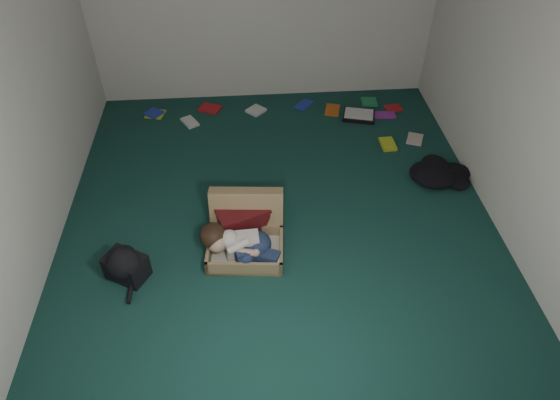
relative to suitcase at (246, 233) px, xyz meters
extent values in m
plane|color=#153D36|center=(0.31, 0.33, -0.14)|extent=(4.50, 4.50, 0.00)
plane|color=silver|center=(0.31, -1.92, 1.16)|extent=(4.50, 0.00, 4.50)
plane|color=silver|center=(-1.69, 0.33, 1.16)|extent=(0.00, 4.50, 4.50)
plane|color=silver|center=(2.31, 0.33, 1.16)|extent=(0.00, 4.50, 4.50)
cube|color=#987D54|center=(-0.01, -0.13, -0.07)|extent=(0.69, 0.52, 0.15)
cube|color=beige|center=(-0.01, -0.13, -0.10)|extent=(0.63, 0.46, 0.02)
cube|color=#987D54|center=(0.02, 0.17, 0.09)|extent=(0.66, 0.26, 0.48)
cube|color=silver|center=(-0.03, -0.15, 0.02)|extent=(0.29, 0.17, 0.20)
sphere|color=tan|center=(-0.24, -0.16, 0.07)|extent=(0.18, 0.18, 0.18)
ellipsoid|color=black|center=(-0.27, -0.10, 0.10)|extent=(0.23, 0.24, 0.20)
ellipsoid|color=#1F2D4D|center=(0.11, -0.15, 0.02)|extent=(0.21, 0.24, 0.20)
cube|color=#1F2D4D|center=(0.02, -0.24, 0.01)|extent=(0.27, 0.19, 0.13)
cube|color=#1F2D4D|center=(0.16, -0.27, -0.02)|extent=(0.25, 0.19, 0.10)
sphere|color=white|center=(0.25, -0.25, -0.03)|extent=(0.10, 0.10, 0.10)
sphere|color=white|center=(0.25, -0.31, -0.04)|extent=(0.09, 0.09, 0.09)
cylinder|color=tan|center=(0.00, -0.27, 0.06)|extent=(0.17, 0.07, 0.06)
cube|color=#4E1013|center=(-0.04, 0.18, 0.00)|extent=(0.52, 0.46, 0.29)
cube|color=#4E1013|center=(-0.04, 0.18, 0.16)|extent=(0.55, 0.49, 0.02)
cube|color=black|center=(1.40, 1.97, -0.12)|extent=(0.43, 0.37, 0.05)
cube|color=white|center=(1.40, 1.97, -0.09)|extent=(0.39, 0.32, 0.01)
cube|color=#C1D225|center=(-1.04, 2.22, -0.13)|extent=(0.21, 0.16, 0.02)
cube|color=red|center=(-0.38, 2.28, -0.13)|extent=(0.26, 0.25, 0.02)
cube|color=white|center=(0.18, 2.19, -0.13)|extent=(0.21, 0.25, 0.02)
cube|color=#1E36A7|center=(0.78, 2.28, -0.13)|extent=(0.22, 0.25, 0.02)
cube|color=#C55C17|center=(1.11, 2.14, -0.13)|extent=(0.26, 0.25, 0.02)
cube|color=#248450|center=(1.60, 2.28, -0.13)|extent=(0.22, 0.18, 0.02)
cube|color=purple|center=(1.72, 1.97, -0.13)|extent=(0.26, 0.26, 0.02)
cube|color=beige|center=(1.95, 1.46, -0.13)|extent=(0.19, 0.24, 0.02)
cube|color=#C1D225|center=(1.62, 1.38, -0.13)|extent=(0.23, 0.26, 0.02)
cube|color=red|center=(1.87, 2.12, -0.13)|extent=(0.26, 0.24, 0.02)
cube|color=white|center=(-0.61, 2.00, -0.13)|extent=(0.23, 0.19, 0.02)
camera|label=1|loc=(0.06, -3.04, 3.16)|focal=32.00mm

